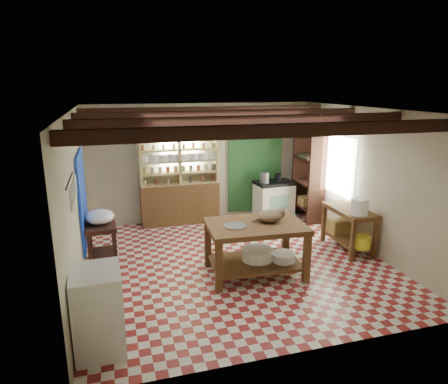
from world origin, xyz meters
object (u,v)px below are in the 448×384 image
object	(u,v)px
prep_table	(102,244)
right_counter	(348,229)
white_cabinet	(98,311)
cat	(270,216)
work_table	(255,249)
stove	(274,199)

from	to	relation	value
prep_table	right_counter	size ratio (longest dim) A/B	0.66
white_cabinet	right_counter	distance (m)	4.74
white_cabinet	cat	bearing A→B (deg)	24.61
work_table	prep_table	size ratio (longest dim) A/B	2.09
prep_table	white_cabinet	distance (m)	2.39
white_cabinet	right_counter	xyz separation A→B (m)	(4.40, 1.77, -0.10)
work_table	cat	bearing A→B (deg)	11.31
prep_table	white_cabinet	size ratio (longest dim) A/B	0.74
stove	white_cabinet	world-z (taller)	white_cabinet
work_table	right_counter	world-z (taller)	work_table
stove	work_table	bearing A→B (deg)	-123.36
work_table	right_counter	bearing A→B (deg)	16.68
stove	right_counter	bearing A→B (deg)	-80.08
stove	right_counter	distance (m)	2.25
prep_table	cat	world-z (taller)	cat
stove	prep_table	world-z (taller)	stove
work_table	prep_table	xyz separation A→B (m)	(-2.37, 1.10, -0.07)
white_cabinet	cat	size ratio (longest dim) A/B	2.37
work_table	stove	distance (m)	3.02
white_cabinet	cat	world-z (taller)	cat
right_counter	prep_table	bearing A→B (deg)	172.91
work_table	right_counter	xyz separation A→B (m)	(2.01, 0.48, -0.03)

